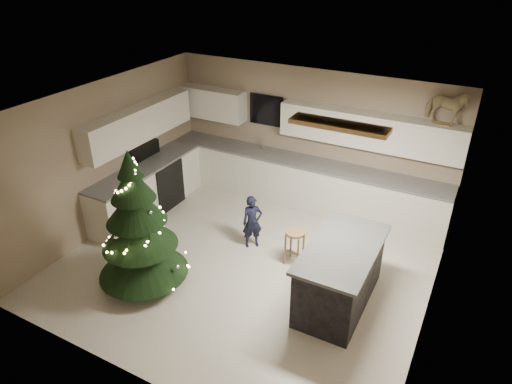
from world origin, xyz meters
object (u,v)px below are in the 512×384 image
christmas_tree (139,233)px  island (340,275)px  bar_stool (295,239)px  toddler (252,222)px  rocking_horse (446,107)px

christmas_tree → island: bearing=19.5°
island → bar_stool: bearing=149.7°
island → toddler: size_ratio=1.82×
christmas_tree → rocking_horse: rocking_horse is taller
island → toddler: 1.85m
island → rocking_horse: size_ratio=2.48×
christmas_tree → rocking_horse: 5.04m
toddler → rocking_horse: (2.45, 1.82, 1.83)m
bar_stool → christmas_tree: christmas_tree is taller
christmas_tree → toddler: bearing=58.6°
island → bar_stool: size_ratio=2.87×
bar_stool → toddler: toddler is taller
rocking_horse → toddler: bearing=132.8°
bar_stool → rocking_horse: 3.13m
bar_stool → rocking_horse: bearing=49.5°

